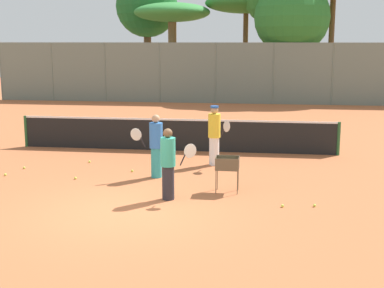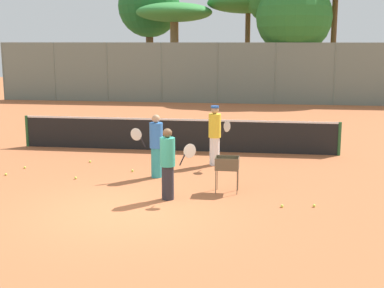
# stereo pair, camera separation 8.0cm
# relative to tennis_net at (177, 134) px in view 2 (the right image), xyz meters

# --- Properties ---
(ground_plane) EXTENTS (80.00, 80.00, 0.00)m
(ground_plane) POSITION_rel_tennis_net_xyz_m (0.00, -6.50, -0.56)
(ground_plane) COLOR #B26038
(tennis_net) EXTENTS (10.56, 0.10, 1.07)m
(tennis_net) POSITION_rel_tennis_net_xyz_m (0.00, 0.00, 0.00)
(tennis_net) COLOR #26592D
(tennis_net) RESTS_ON ground_plane
(back_fence) EXTENTS (26.50, 0.08, 3.49)m
(back_fence) POSITION_rel_tennis_net_xyz_m (0.00, 13.89, 1.19)
(back_fence) COLOR slate
(back_fence) RESTS_ON ground_plane
(tree_0) EXTENTS (5.32, 5.32, 6.65)m
(tree_0) POSITION_rel_tennis_net_xyz_m (1.51, 18.54, 5.38)
(tree_0) COLOR brown
(tree_0) RESTS_ON ground_plane
(tree_2) EXTENTS (4.94, 4.94, 6.02)m
(tree_2) POSITION_rel_tennis_net_xyz_m (-3.23, 17.90, 4.70)
(tree_2) COLOR brown
(tree_2) RESTS_ON ground_plane
(tree_3) EXTENTS (4.22, 4.22, 8.03)m
(tree_3) POSITION_rel_tennis_net_xyz_m (-5.28, 19.64, 5.30)
(tree_3) COLOR brown
(tree_3) RESTS_ON ground_plane
(tree_4) EXTENTS (4.45, 4.45, 7.19)m
(tree_4) POSITION_rel_tennis_net_xyz_m (4.33, 15.61, 4.39)
(tree_4) COLOR brown
(tree_4) RESTS_ON ground_plane
(player_white_outfit) EXTENTS (0.85, 0.50, 1.69)m
(player_white_outfit) POSITION_rel_tennis_net_xyz_m (0.05, -3.54, 0.31)
(player_white_outfit) COLOR teal
(player_white_outfit) RESTS_ON ground_plane
(player_red_cap) EXTENTS (0.72, 0.71, 1.74)m
(player_red_cap) POSITION_rel_tennis_net_xyz_m (1.45, -1.88, 0.35)
(player_red_cap) COLOR white
(player_red_cap) RESTS_ON ground_plane
(player_yellow_shirt) EXTENTS (0.89, 0.34, 1.65)m
(player_yellow_shirt) POSITION_rel_tennis_net_xyz_m (0.75, -5.49, 0.29)
(player_yellow_shirt) COLOR #26262D
(player_yellow_shirt) RESTS_ON ground_plane
(ball_cart) EXTENTS (0.56, 0.41, 0.86)m
(ball_cart) POSITION_rel_tennis_net_xyz_m (2.03, -4.71, 0.08)
(ball_cart) COLOR brown
(ball_cart) RESTS_ON ground_plane
(tennis_ball_0) EXTENTS (0.07, 0.07, 0.07)m
(tennis_ball_0) POSITION_rel_tennis_net_xyz_m (-0.73, -3.06, -0.53)
(tennis_ball_0) COLOR #D1E54C
(tennis_ball_0) RESTS_ON ground_plane
(tennis_ball_1) EXTENTS (0.07, 0.07, 0.07)m
(tennis_ball_1) POSITION_rel_tennis_net_xyz_m (-3.87, -3.13, -0.53)
(tennis_ball_1) COLOR #D1E54C
(tennis_ball_1) RESTS_ON ground_plane
(tennis_ball_2) EXTENTS (0.07, 0.07, 0.07)m
(tennis_ball_2) POSITION_rel_tennis_net_xyz_m (-2.01, -4.04, -0.53)
(tennis_ball_2) COLOR #D1E54C
(tennis_ball_2) RESTS_ON ground_plane
(tennis_ball_3) EXTENTS (0.07, 0.07, 0.07)m
(tennis_ball_3) POSITION_rel_tennis_net_xyz_m (3.33, -5.74, -0.53)
(tennis_ball_3) COLOR #D1E54C
(tennis_ball_3) RESTS_ON ground_plane
(tennis_ball_4) EXTENTS (0.07, 0.07, 0.07)m
(tennis_ball_4) POSITION_rel_tennis_net_xyz_m (-4.02, -3.95, -0.53)
(tennis_ball_4) COLOR #D1E54C
(tennis_ball_4) RESTS_ON ground_plane
(tennis_ball_5) EXTENTS (0.07, 0.07, 0.07)m
(tennis_ball_5) POSITION_rel_tennis_net_xyz_m (4.02, -5.61, -0.53)
(tennis_ball_5) COLOR #D1E54C
(tennis_ball_5) RESTS_ON ground_plane
(tennis_ball_6) EXTENTS (0.07, 0.07, 0.07)m
(tennis_ball_6) POSITION_rel_tennis_net_xyz_m (-2.27, -2.12, -0.53)
(tennis_ball_6) COLOR #D1E54C
(tennis_ball_6) RESTS_ON ground_plane
(parked_car) EXTENTS (4.20, 1.70, 1.60)m
(parked_car) POSITION_rel_tennis_net_xyz_m (-6.53, 18.35, 0.10)
(parked_car) COLOR white
(parked_car) RESTS_ON ground_plane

